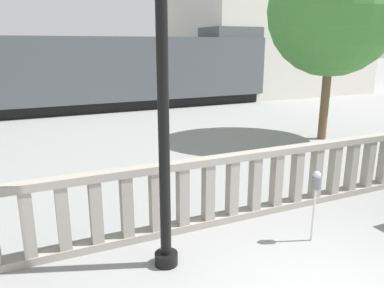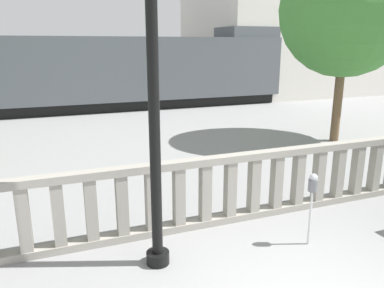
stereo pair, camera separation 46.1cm
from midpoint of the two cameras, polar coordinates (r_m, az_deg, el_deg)
balustrade at (r=7.36m, az=5.77°, el=-7.10°), size 12.26×0.24×1.39m
lamppost at (r=5.40m, az=-3.55°, el=13.84°), size 0.42×0.42×5.91m
parking_meter at (r=6.85m, az=19.78°, el=-6.45°), size 0.16×0.16×1.33m
train_near at (r=20.78m, az=-14.38°, el=10.53°), size 21.70×3.08×4.42m
tree_left at (r=14.52m, az=23.43°, el=18.23°), size 4.54×4.54×6.85m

